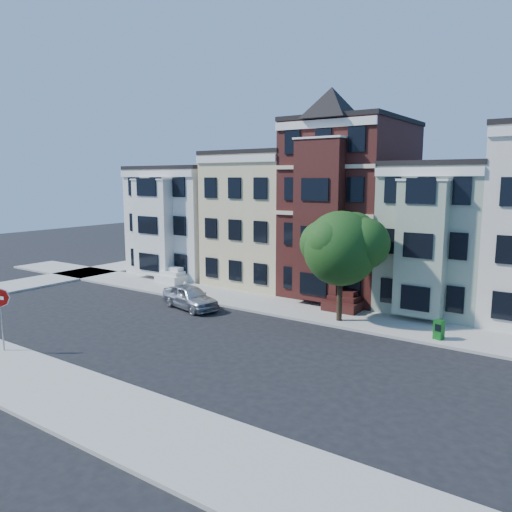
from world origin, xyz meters
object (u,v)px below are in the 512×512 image
Objects in this scene: fire_hydrant at (185,289)px; stop_sign at (1,315)px; street_tree at (341,253)px; parked_car at (190,297)px; newspaper_box at (439,330)px.

stop_sign is at bearing -85.66° from fire_hydrant.
street_tree is 12.49m from fire_hydrant.
fire_hydrant is at bearing 61.17° from parked_car.
street_tree is 17.75m from stop_sign.
fire_hydrant is at bearing -165.57° from newspaper_box.
street_tree is at bearing -60.94° from parked_car.
stop_sign is at bearing -174.74° from parked_car.
street_tree is at bearing -167.18° from newspaper_box.
street_tree reaches higher than parked_car.
parked_car reaches higher than fire_hydrant.
street_tree is 6.62m from newspaper_box.
newspaper_box is 0.29× the size of stop_sign.
street_tree reaches higher than newspaper_box.
newspaper_box is at bearing -0.50° from fire_hydrant.
newspaper_box is at bearing -2.11° from street_tree.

